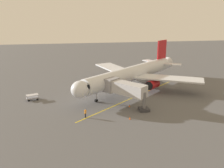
{
  "coord_description": "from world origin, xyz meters",
  "views": [
    {
      "loc": [
        17.44,
        58.64,
        18.86
      ],
      "look_at": [
        7.79,
        4.16,
        3.0
      ],
      "focal_mm": 38.9,
      "sensor_mm": 36.0,
      "label": 1
    }
  ],
  "objects": [
    {
      "name": "ground_crew_marshaller",
      "position": [
        14.99,
        15.81,
        0.89
      ],
      "size": [
        0.46,
        0.46,
        1.71
      ],
      "color": "#23232D",
      "rests_on": "ground"
    },
    {
      "name": "safety_cone_nose_right",
      "position": [
        6.87,
        18.1,
        0.28
      ],
      "size": [
        0.32,
        0.32,
        0.55
      ],
      "primitive_type": "cone",
      "color": "#F2590F",
      "rests_on": "ground"
    },
    {
      "name": "baggage_cart_near_nose",
      "position": [
        26.23,
        3.77,
        0.66
      ],
      "size": [
        2.9,
        2.19,
        1.27
      ],
      "color": "#9E9EA3",
      "rests_on": "ground"
    },
    {
      "name": "airplane",
      "position": [
        1.44,
        -1.15,
        4.0
      ],
      "size": [
        33.72,
        32.19,
        11.5
      ],
      "color": "silver",
      "rests_on": "ground"
    },
    {
      "name": "jet_bridge",
      "position": [
        6.64,
        10.21,
        3.76
      ],
      "size": [
        8.9,
        10.0,
        5.4
      ],
      "color": "#B7B7BC",
      "rests_on": "ground"
    },
    {
      "name": "safety_cone_nose_left",
      "position": [
        5.41,
        11.87,
        0.28
      ],
      "size": [
        0.32,
        0.32,
        0.55
      ],
      "primitive_type": "cone",
      "color": "#F2590F",
      "rests_on": "ground"
    },
    {
      "name": "apron_lead_in_line",
      "position": [
        1.65,
        5.03,
        0.01
      ],
      "size": [
        30.83,
        25.86,
        0.01
      ],
      "primitive_type": "cube",
      "rotation": [
        0.0,
        0.0,
        -0.87
      ],
      "color": "yellow",
      "rests_on": "ground"
    },
    {
      "name": "ground_plane",
      "position": [
        0.0,
        0.0,
        0.0
      ],
      "size": [
        220.0,
        220.0,
        0.0
      ],
      "primitive_type": "plane",
      "color": "#565659"
    }
  ]
}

